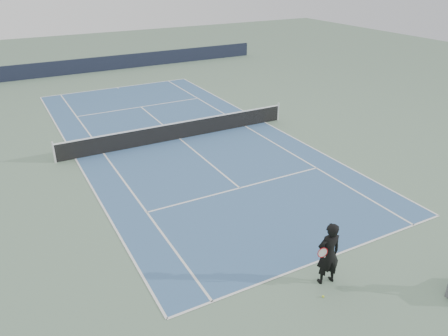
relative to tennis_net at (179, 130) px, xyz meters
name	(u,v)px	position (x,y,z in m)	size (l,w,h in m)	color
ground	(180,139)	(0.00, 0.00, -0.50)	(80.00, 80.00, 0.00)	slate
court_surface	(180,139)	(0.00, 0.00, -0.50)	(10.97, 23.77, 0.01)	#3A5F8A
tennis_net	(179,130)	(0.00, 0.00, 0.00)	(12.90, 0.10, 1.07)	silver
windscreen_far	(97,64)	(0.00, 17.88, 0.10)	(30.00, 0.25, 1.20)	black
tennis_player	(328,253)	(-0.73, -12.71, 0.52)	(0.87, 0.66, 2.04)	black
tennis_ball	(323,296)	(-1.24, -13.23, -0.47)	(0.07, 0.07, 0.07)	#CFE92F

